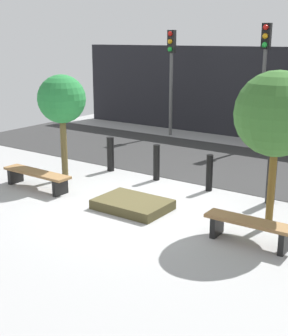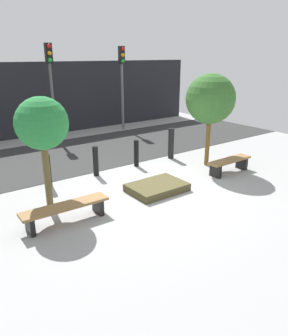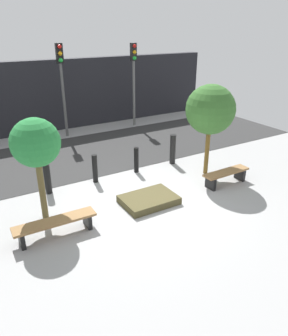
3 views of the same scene
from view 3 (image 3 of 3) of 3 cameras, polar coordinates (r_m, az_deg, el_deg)
name	(u,v)px [view 3 (image 3 of 3)]	position (r m, az deg, el deg)	size (l,w,h in m)	color
ground_plane	(146,201)	(9.34, 0.39, -5.73)	(18.00, 18.00, 0.00)	#989898
road_strip	(89,153)	(12.91, -9.63, 2.55)	(18.00, 4.43, 0.01)	#2E2E2E
building_facade	(55,95)	(16.02, -15.26, 12.10)	(16.20, 0.50, 3.19)	black
bench_left	(55,224)	(8.02, -15.19, -9.44)	(1.93, 0.44, 0.42)	black
bench_right	(226,175)	(10.47, 14.09, -1.17)	(1.61, 0.41, 0.44)	black
planter_bed	(149,200)	(9.18, 0.85, -5.55)	(1.50, 1.06, 0.20)	#4A4326
tree_behind_left_bench	(36,144)	(8.14, -18.37, 4.02)	(1.19, 1.19, 2.64)	brown
tree_behind_right_bench	(210,110)	(10.52, 11.49, 9.89)	(1.56, 1.56, 2.95)	brown
bollard_far_left	(48,179)	(9.96, -16.45, -1.82)	(0.19, 0.19, 0.92)	black
bollard_left	(95,169)	(10.36, -8.54, -0.09)	(0.16, 0.16, 0.91)	black
bollard_center	(136,160)	(10.95, -1.35, 1.41)	(0.16, 0.16, 0.87)	black
bollard_right	(173,149)	(11.67, 5.03, 3.27)	(0.21, 0.21, 1.07)	black
traffic_light_mid_west	(62,74)	(14.56, -14.17, 15.53)	(0.28, 0.27, 3.92)	#515151
traffic_light_mid_east	(134,70)	(15.91, -1.79, 16.65)	(0.28, 0.27, 3.84)	#5E5E5E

